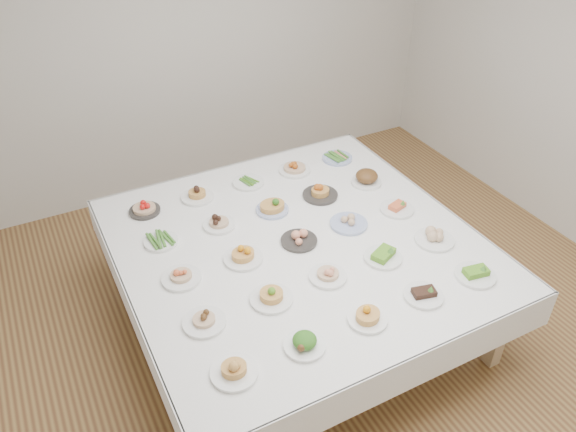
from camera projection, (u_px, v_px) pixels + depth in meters
name	position (u px, v px, depth m)	size (l,w,h in m)	color
room_envelope	(348.00, 104.00, 3.24)	(5.02, 5.02, 2.81)	olive
display_table	(298.00, 249.00, 3.97)	(2.43, 2.43, 0.75)	white
dish_0	(234.00, 366.00, 2.97)	(0.26, 0.26, 0.14)	white
dish_1	(305.00, 340.00, 3.13)	(0.24, 0.24, 0.13)	white
dish_2	(368.00, 313.00, 3.29)	(0.24, 0.24, 0.13)	white
dish_3	(424.00, 293.00, 3.47)	(0.24, 0.24, 0.09)	white
dish_4	(476.00, 272.00, 3.62)	(0.26, 0.26, 0.11)	white
dish_5	(204.00, 318.00, 3.28)	(0.25, 0.25, 0.12)	white
dish_6	(271.00, 293.00, 3.43)	(0.27, 0.27, 0.14)	white
dish_7	(328.00, 272.00, 3.60)	(0.24, 0.24, 0.12)	white
dish_8	(383.00, 253.00, 3.76)	(0.25, 0.25, 0.11)	white
dish_9	(435.00, 235.00, 3.91)	(0.27, 0.27, 0.12)	white
dish_10	(181.00, 273.00, 3.59)	(0.25, 0.25, 0.12)	white
dish_11	(243.00, 251.00, 3.74)	(0.27, 0.26, 0.16)	white
dish_12	(299.00, 237.00, 3.91)	(0.25, 0.25, 0.11)	#2E2C29
dish_13	(349.00, 220.00, 4.07)	(0.27, 0.27, 0.11)	#4C66B2
dish_14	(397.00, 206.00, 4.23)	(0.25, 0.25, 0.10)	white
dish_15	(161.00, 240.00, 3.92)	(0.23, 0.23, 0.06)	white
dish_16	(219.00, 219.00, 4.05)	(0.23, 0.23, 0.13)	white
dish_17	(272.00, 203.00, 4.20)	(0.24, 0.24, 0.15)	#4C66B2
dish_18	(320.00, 189.00, 4.37)	(0.27, 0.27, 0.15)	#2E2C29
dish_19	(367.00, 175.00, 4.52)	(0.29, 0.29, 0.16)	white
dish_20	(144.00, 205.00, 4.20)	(0.23, 0.23, 0.13)	#2E2C29
dish_21	(197.00, 192.00, 4.35)	(0.25, 0.25, 0.13)	white
dish_22	(249.00, 182.00, 4.55)	(0.25, 0.25, 0.05)	white
dish_23	(295.00, 164.00, 4.67)	(0.26, 0.26, 0.15)	white
dish_24	(337.00, 157.00, 4.86)	(0.26, 0.26, 0.06)	#4C66B2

